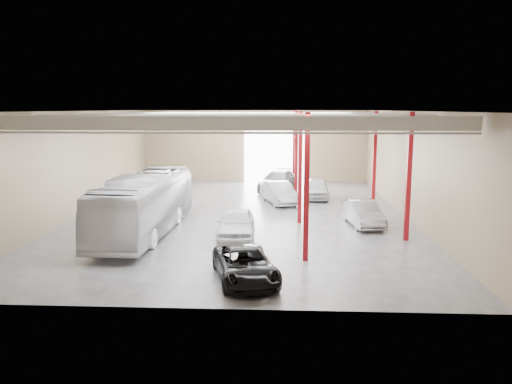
# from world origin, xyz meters

# --- Properties ---
(depot_shell) EXTENTS (22.12, 32.12, 7.06)m
(depot_shell) POSITION_xyz_m (0.13, 0.48, 4.98)
(depot_shell) COLOR #48484D
(depot_shell) RESTS_ON ground
(coach_bus) EXTENTS (3.23, 12.49, 3.46)m
(coach_bus) POSITION_xyz_m (-5.21, -5.08, 1.73)
(coach_bus) COLOR silver
(coach_bus) RESTS_ON ground
(black_sedan) EXTENTS (3.47, 5.39, 1.38)m
(black_sedan) POSITION_xyz_m (1.14, -13.00, 0.69)
(black_sedan) COLOR black
(black_sedan) RESTS_ON ground
(car_row_a) EXTENTS (2.22, 5.08, 1.70)m
(car_row_a) POSITION_xyz_m (0.14, -6.00, 0.85)
(car_row_a) COLOR white
(car_row_a) RESTS_ON ground
(car_row_b) EXTENTS (3.16, 5.25, 1.63)m
(car_row_b) POSITION_xyz_m (2.50, 4.50, 0.82)
(car_row_b) COLOR #BABBBF
(car_row_b) RESTS_ON ground
(car_row_c) EXTENTS (4.00, 6.35, 1.71)m
(car_row_c) POSITION_xyz_m (2.38, 10.61, 0.86)
(car_row_c) COLOR slate
(car_row_c) RESTS_ON ground
(car_right_near) EXTENTS (2.23, 4.86, 1.54)m
(car_right_near) POSITION_xyz_m (7.70, -2.52, 0.77)
(car_right_near) COLOR #A4A4A8
(car_right_near) RESTS_ON ground
(car_right_far) EXTENTS (2.28, 4.92, 1.63)m
(car_right_far) POSITION_xyz_m (5.50, 6.92, 0.82)
(car_right_far) COLOR silver
(car_right_far) RESTS_ON ground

